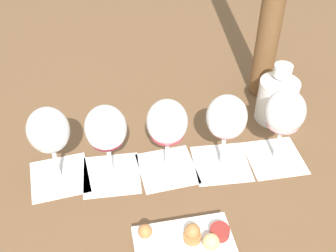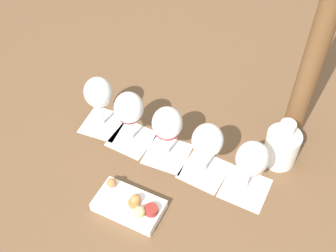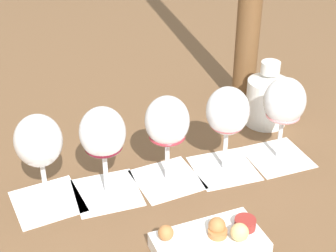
# 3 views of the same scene
# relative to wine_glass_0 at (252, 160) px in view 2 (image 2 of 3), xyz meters

# --- Properties ---
(ground_plane) EXTENTS (8.00, 8.00, 0.00)m
(ground_plane) POSITION_rel_wine_glass_0_xyz_m (0.15, -0.18, -0.12)
(ground_plane) COLOR brown
(tasting_card_0) EXTENTS (0.16, 0.16, 0.00)m
(tasting_card_0) POSITION_rel_wine_glass_0_xyz_m (0.00, -0.00, -0.12)
(tasting_card_0) COLOR white
(tasting_card_0) RESTS_ON ground_plane
(tasting_card_1) EXTENTS (0.16, 0.16, 0.00)m
(tasting_card_1) POSITION_rel_wine_glass_0_xyz_m (0.08, -0.09, -0.12)
(tasting_card_1) COLOR white
(tasting_card_1) RESTS_ON ground_plane
(tasting_card_2) EXTENTS (0.16, 0.16, 0.00)m
(tasting_card_2) POSITION_rel_wine_glass_0_xyz_m (0.15, -0.18, -0.12)
(tasting_card_2) COLOR white
(tasting_card_2) RESTS_ON ground_plane
(tasting_card_3) EXTENTS (0.16, 0.16, 0.00)m
(tasting_card_3) POSITION_rel_wine_glass_0_xyz_m (0.23, -0.26, -0.12)
(tasting_card_3) COLOR white
(tasting_card_3) RESTS_ON ground_plane
(tasting_card_4) EXTENTS (0.16, 0.16, 0.00)m
(tasting_card_4) POSITION_rel_wine_glass_0_xyz_m (0.30, -0.35, -0.12)
(tasting_card_4) COLOR white
(tasting_card_4) RESTS_ON ground_plane
(wine_glass_0) EXTENTS (0.08, 0.08, 0.17)m
(wine_glass_0) POSITION_rel_wine_glass_0_xyz_m (0.00, 0.00, 0.00)
(wine_glass_0) COLOR white
(wine_glass_0) RESTS_ON tasting_card_0
(wine_glass_1) EXTENTS (0.08, 0.08, 0.17)m
(wine_glass_1) POSITION_rel_wine_glass_0_xyz_m (0.08, -0.09, -0.00)
(wine_glass_1) COLOR white
(wine_glass_1) RESTS_ON tasting_card_1
(wine_glass_2) EXTENTS (0.08, 0.08, 0.17)m
(wine_glass_2) POSITION_rel_wine_glass_0_xyz_m (0.15, -0.18, 0.00)
(wine_glass_2) COLOR white
(wine_glass_2) RESTS_ON tasting_card_2
(wine_glass_3) EXTENTS (0.08, 0.08, 0.17)m
(wine_glass_3) POSITION_rel_wine_glass_0_xyz_m (0.23, -0.26, -0.00)
(wine_glass_3) COLOR white
(wine_glass_3) RESTS_ON tasting_card_3
(wine_glass_4) EXTENTS (0.08, 0.08, 0.17)m
(wine_glass_4) POSITION_rel_wine_glass_0_xyz_m (0.30, -0.35, -0.00)
(wine_glass_4) COLOR white
(wine_glass_4) RESTS_ON tasting_card_4
(ceramic_vase) EXTENTS (0.09, 0.09, 0.15)m
(ceramic_vase) POSITION_rel_wine_glass_0_xyz_m (-0.13, -0.06, -0.06)
(ceramic_vase) COLOR white
(ceramic_vase) RESTS_ON ground_plane
(snack_dish) EXTENTS (0.19, 0.19, 0.06)m
(snack_dish) POSITION_rel_wine_glass_0_xyz_m (0.30, -0.04, -0.10)
(snack_dish) COLOR white
(snack_dish) RESTS_ON ground_plane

